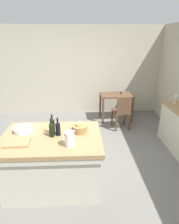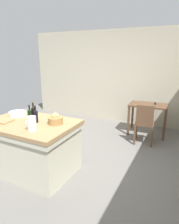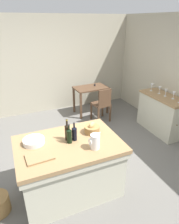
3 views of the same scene
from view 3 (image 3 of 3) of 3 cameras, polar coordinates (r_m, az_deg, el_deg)
ground_plane at (r=3.90m, az=-4.04°, el=-13.95°), size 6.76×6.76×0.00m
wall_back at (r=5.68m, az=-13.45°, el=12.69°), size 5.32×0.12×2.60m
island_table at (r=3.09m, az=-5.74°, el=-14.97°), size 1.48×1.01×0.87m
side_cabinet at (r=4.95m, az=19.99°, el=-0.49°), size 0.52×1.19×0.89m
writing_desk at (r=5.54m, az=0.37°, el=5.93°), size 0.93×0.61×0.81m
wooden_chair at (r=5.09m, az=3.64°, el=2.39°), size 0.45×0.45×0.91m
pitcher at (r=2.67m, az=1.62°, el=-8.42°), size 0.17×0.13×0.25m
wash_bowl at (r=2.91m, az=-15.74°, el=-8.08°), size 0.30×0.30×0.07m
bread_basket at (r=3.04m, az=0.70°, el=-4.86°), size 0.24×0.24×0.18m
cutting_board at (r=2.64m, az=-14.15°, el=-12.38°), size 0.35×0.26×0.02m
wine_bottle_dark at (r=2.85m, az=-4.38°, el=-6.08°), size 0.07×0.07×0.28m
wine_bottle_amber at (r=2.86m, az=-6.40°, el=-5.64°), size 0.07×0.07×0.32m
wine_bottle_green at (r=2.79m, az=-5.85°, el=-6.73°), size 0.07×0.07×0.29m
wine_glass_left at (r=4.65m, az=23.08°, el=4.78°), size 0.07×0.07×0.16m
wine_glass_middle at (r=4.76m, az=21.11°, el=5.57°), size 0.07×0.07×0.16m
wine_glass_right at (r=4.88m, az=19.53°, el=6.32°), size 0.07×0.07×0.17m
wine_glass_far_right at (r=5.02m, az=17.49°, el=7.20°), size 0.07×0.07×0.18m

